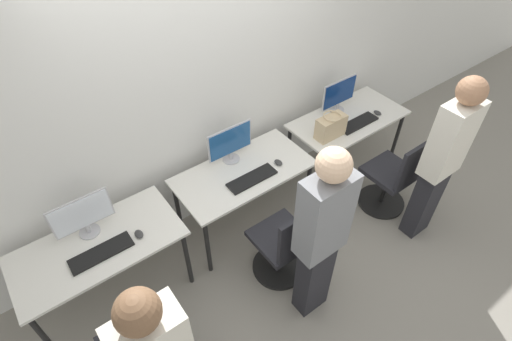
{
  "coord_description": "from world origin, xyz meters",
  "views": [
    {
      "loc": [
        -1.44,
        -1.81,
        3.15
      ],
      "look_at": [
        0.0,
        0.12,
        0.86
      ],
      "focal_mm": 28.0,
      "sensor_mm": 36.0,
      "label": 1
    }
  ],
  "objects_px": {
    "mouse_center": "(278,163)",
    "keyboard_right": "(358,123)",
    "person_right": "(443,158)",
    "monitor_center": "(230,143)",
    "office_chair_right": "(393,180)",
    "keyboard_left": "(101,253)",
    "mouse_right": "(378,113)",
    "keyboard_center": "(252,179)",
    "handbag": "(331,127)",
    "person_center": "(321,235)",
    "mouse_left": "(139,234)",
    "monitor_right": "(339,94)",
    "monitor_left": "(82,216)",
    "office_chair_center": "(284,247)"
  },
  "relations": [
    {
      "from": "monitor_left",
      "to": "handbag",
      "type": "height_order",
      "value": "monitor_left"
    },
    {
      "from": "mouse_center",
      "to": "person_right",
      "type": "xyz_separation_m",
      "value": [
        0.99,
        -0.95,
        0.2
      ]
    },
    {
      "from": "monitor_center",
      "to": "office_chair_center",
      "type": "xyz_separation_m",
      "value": [
        -0.06,
        -0.86,
        -0.53
      ]
    },
    {
      "from": "person_center",
      "to": "handbag",
      "type": "distance_m",
      "value": 1.4
    },
    {
      "from": "monitor_center",
      "to": "office_chair_right",
      "type": "bearing_deg",
      "value": -34.13
    },
    {
      "from": "keyboard_right",
      "to": "person_right",
      "type": "bearing_deg",
      "value": -91.91
    },
    {
      "from": "keyboard_right",
      "to": "monitor_center",
      "type": "bearing_deg",
      "value": 166.53
    },
    {
      "from": "monitor_left",
      "to": "keyboard_center",
      "type": "distance_m",
      "value": 1.38
    },
    {
      "from": "mouse_center",
      "to": "keyboard_left",
      "type": "bearing_deg",
      "value": 179.5
    },
    {
      "from": "keyboard_center",
      "to": "person_center",
      "type": "xyz_separation_m",
      "value": [
        -0.07,
        -0.9,
        0.21
      ]
    },
    {
      "from": "monitor_center",
      "to": "mouse_right",
      "type": "height_order",
      "value": "monitor_center"
    },
    {
      "from": "keyboard_left",
      "to": "mouse_left",
      "type": "relative_size",
      "value": 5.07
    },
    {
      "from": "person_right",
      "to": "office_chair_center",
      "type": "bearing_deg",
      "value": 164.02
    },
    {
      "from": "mouse_left",
      "to": "monitor_center",
      "type": "xyz_separation_m",
      "value": [
        1.04,
        0.3,
        0.18
      ]
    },
    {
      "from": "keyboard_left",
      "to": "office_chair_right",
      "type": "xyz_separation_m",
      "value": [
        2.64,
        -0.6,
        -0.34
      ]
    },
    {
      "from": "person_center",
      "to": "keyboard_right",
      "type": "relative_size",
      "value": 3.73
    },
    {
      "from": "handbag",
      "to": "person_center",
      "type": "bearing_deg",
      "value": -137.64
    },
    {
      "from": "monitor_left",
      "to": "mouse_left",
      "type": "distance_m",
      "value": 0.43
    },
    {
      "from": "keyboard_center",
      "to": "office_chair_right",
      "type": "height_order",
      "value": "office_chair_right"
    },
    {
      "from": "mouse_left",
      "to": "office_chair_right",
      "type": "height_order",
      "value": "office_chair_right"
    },
    {
      "from": "person_right",
      "to": "keyboard_center",
      "type": "bearing_deg",
      "value": 144.55
    },
    {
      "from": "keyboard_right",
      "to": "handbag",
      "type": "height_order",
      "value": "handbag"
    },
    {
      "from": "monitor_center",
      "to": "handbag",
      "type": "height_order",
      "value": "monitor_center"
    },
    {
      "from": "keyboard_center",
      "to": "person_center",
      "type": "distance_m",
      "value": 0.93
    },
    {
      "from": "person_right",
      "to": "handbag",
      "type": "bearing_deg",
      "value": 109.42
    },
    {
      "from": "mouse_center",
      "to": "mouse_right",
      "type": "height_order",
      "value": "same"
    },
    {
      "from": "monitor_center",
      "to": "handbag",
      "type": "distance_m",
      "value": 1.01
    },
    {
      "from": "mouse_right",
      "to": "person_right",
      "type": "distance_m",
      "value": 1.0
    },
    {
      "from": "mouse_left",
      "to": "keyboard_right",
      "type": "height_order",
      "value": "mouse_left"
    },
    {
      "from": "mouse_left",
      "to": "handbag",
      "type": "relative_size",
      "value": 0.3
    },
    {
      "from": "mouse_right",
      "to": "handbag",
      "type": "relative_size",
      "value": 0.3
    },
    {
      "from": "keyboard_left",
      "to": "monitor_right",
      "type": "relative_size",
      "value": 1.03
    },
    {
      "from": "monitor_right",
      "to": "office_chair_right",
      "type": "height_order",
      "value": "monitor_right"
    },
    {
      "from": "monitor_left",
      "to": "keyboard_right",
      "type": "bearing_deg",
      "value": -5.85
    },
    {
      "from": "keyboard_left",
      "to": "person_right",
      "type": "distance_m",
      "value": 2.82
    },
    {
      "from": "person_center",
      "to": "person_right",
      "type": "height_order",
      "value": "person_center"
    },
    {
      "from": "person_center",
      "to": "mouse_right",
      "type": "xyz_separation_m",
      "value": [
        1.69,
        0.91,
        -0.21
      ]
    },
    {
      "from": "mouse_left",
      "to": "handbag",
      "type": "xyz_separation_m",
      "value": [
        2.01,
        0.01,
        0.1
      ]
    },
    {
      "from": "mouse_left",
      "to": "monitor_center",
      "type": "relative_size",
      "value": 0.2
    },
    {
      "from": "monitor_left",
      "to": "monitor_center",
      "type": "height_order",
      "value": "same"
    },
    {
      "from": "mouse_center",
      "to": "person_right",
      "type": "distance_m",
      "value": 1.39
    },
    {
      "from": "mouse_right",
      "to": "monitor_right",
      "type": "bearing_deg",
      "value": 133.28
    },
    {
      "from": "monitor_left",
      "to": "office_chair_right",
      "type": "xyz_separation_m",
      "value": [
        2.64,
        -0.84,
        -0.53
      ]
    },
    {
      "from": "monitor_center",
      "to": "person_center",
      "type": "relative_size",
      "value": 0.26
    },
    {
      "from": "monitor_left",
      "to": "office_chair_right",
      "type": "distance_m",
      "value": 2.82
    },
    {
      "from": "mouse_center",
      "to": "keyboard_right",
      "type": "relative_size",
      "value": 0.2
    },
    {
      "from": "mouse_left",
      "to": "person_center",
      "type": "distance_m",
      "value": 1.36
    },
    {
      "from": "monitor_left",
      "to": "mouse_center",
      "type": "height_order",
      "value": "monitor_left"
    },
    {
      "from": "monitor_right",
      "to": "mouse_right",
      "type": "height_order",
      "value": "monitor_right"
    },
    {
      "from": "keyboard_center",
      "to": "person_center",
      "type": "bearing_deg",
      "value": -94.29
    }
  ]
}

